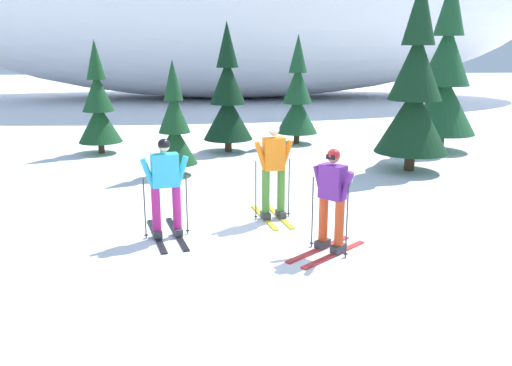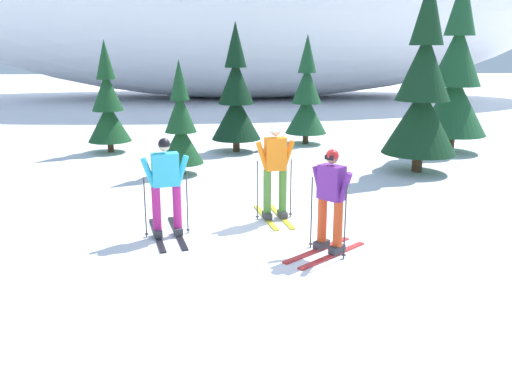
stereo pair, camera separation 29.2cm
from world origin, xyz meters
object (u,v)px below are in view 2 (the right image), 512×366
pine_tree_center_right (306,99)px  pine_tree_left (181,127)px  pine_tree_far_left (108,106)px  pine_tree_center_left (236,98)px  pine_tree_far_right (455,79)px  skier_orange_jacket (275,170)px  skier_purple_jacket (330,200)px  pine_tree_right (423,92)px  skier_cyan_jacket (166,185)px

pine_tree_center_right → pine_tree_left: bearing=-131.4°
pine_tree_far_left → pine_tree_center_left: pine_tree_center_left is taller
pine_tree_far_right → pine_tree_center_right: bearing=159.6°
skier_orange_jacket → pine_tree_center_left: (-0.65, 6.97, 0.71)m
skier_orange_jacket → pine_tree_center_left: bearing=95.3°
skier_purple_jacket → pine_tree_right: bearing=58.8°
skier_cyan_jacket → pine_tree_right: (6.10, 4.74, 1.18)m
pine_tree_far_left → pine_tree_right: pine_tree_right is taller
skier_orange_jacket → skier_cyan_jacket: (-1.96, -0.86, -0.05)m
pine_tree_left → pine_tree_right: bearing=-0.2°
skier_cyan_jacket → pine_tree_left: pine_tree_left is taller
skier_purple_jacket → pine_tree_right: 6.69m
skier_cyan_jacket → pine_tree_far_left: bearing=108.7°
skier_orange_jacket → pine_tree_left: pine_tree_left is taller
skier_cyan_jacket → pine_tree_center_left: size_ratio=0.46×
pine_tree_left → pine_tree_far_right: pine_tree_far_right is taller
pine_tree_left → pine_tree_right: 6.32m
skier_purple_jacket → skier_cyan_jacket: 2.84m
skier_cyan_jacket → pine_tree_left: size_ratio=0.63×
skier_purple_jacket → pine_tree_right: pine_tree_right is taller
pine_tree_center_right → pine_tree_right: bearing=-61.6°
pine_tree_center_left → pine_tree_center_right: 2.75m
pine_tree_right → skier_cyan_jacket: bearing=-142.1°
skier_purple_jacket → pine_tree_center_right: size_ratio=0.46×
skier_orange_jacket → pine_tree_left: size_ratio=0.63×
skier_purple_jacket → pine_tree_far_right: size_ratio=0.31×
skier_purple_jacket → skier_cyan_jacket: (-2.69, 0.89, 0.04)m
skier_cyan_jacket → pine_tree_far_right: size_ratio=0.34×
pine_tree_center_right → pine_tree_far_left: bearing=-169.1°
pine_tree_left → skier_purple_jacket: bearing=-63.3°
skier_cyan_jacket → pine_tree_center_left: bearing=80.5°
pine_tree_left → pine_tree_center_right: size_ratio=0.80×
pine_tree_left → pine_tree_far_right: 8.78m
pine_tree_far_left → pine_tree_left: size_ratio=1.18×
skier_orange_jacket → pine_tree_far_right: (6.16, 6.66, 1.32)m
pine_tree_center_left → pine_tree_right: (4.79, -3.09, 0.42)m
skier_purple_jacket → pine_tree_center_left: (-1.38, 8.72, 0.80)m
skier_purple_jacket → skier_orange_jacket: bearing=112.8°
pine_tree_far_left → pine_tree_right: 9.37m
skier_purple_jacket → pine_tree_left: bearing=116.7°
pine_tree_center_left → pine_tree_center_right: bearing=28.8°
pine_tree_center_left → pine_tree_far_right: size_ratio=0.73×
skier_orange_jacket → skier_cyan_jacket: 2.14m
skier_orange_jacket → skier_cyan_jacket: size_ratio=1.01×
pine_tree_center_right → pine_tree_right: 5.05m
pine_tree_right → pine_tree_far_right: bearing=54.0°
pine_tree_center_right → pine_tree_far_right: 4.76m
skier_cyan_jacket → pine_tree_far_left: size_ratio=0.53×
pine_tree_center_right → pine_tree_right: (2.38, -4.41, 0.56)m
pine_tree_far_right → pine_tree_center_left: bearing=177.4°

